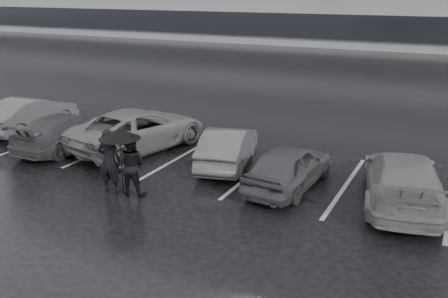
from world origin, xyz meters
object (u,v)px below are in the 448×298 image
pedestrian_right (131,165)px  car_west_d (30,114)px  car_west_b (139,129)px  car_west_c (68,131)px  car_main (289,166)px  car_west_a (228,147)px  car_east (403,179)px  pedestrian_left (109,161)px

pedestrian_right → car_west_d: bearing=-35.5°
car_west_b → car_west_c: bearing=35.6°
car_main → car_west_c: (-8.20, 0.04, -0.01)m
car_west_b → pedestrian_right: 4.09m
car_west_b → pedestrian_right: (2.21, -3.44, 0.13)m
car_west_a → car_east: size_ratio=0.79×
car_main → car_west_a: 2.54m
car_east → pedestrian_right: pedestrian_right is taller
car_west_c → car_east: size_ratio=0.91×
car_west_a → car_east: (5.39, -0.64, 0.07)m
car_west_a → car_east: car_east is taller
car_main → car_west_a: (-2.36, 0.93, -0.02)m
car_main → car_west_b: car_west_b is taller
car_west_c → car_west_d: size_ratio=1.06×
car_west_a → car_west_c: size_ratio=0.87×
pedestrian_right → car_west_b: bearing=-67.6°
car_main → car_east: size_ratio=0.79×
car_west_c → car_west_b: bearing=-155.4°
pedestrian_right → pedestrian_left: bearing=-0.3°
car_main → car_west_d: size_ratio=0.92×
car_east → pedestrian_left: bearing=9.6°
car_west_c → car_west_d: car_west_d is taller
car_east → car_west_b: bearing=-16.1°
pedestrian_left → car_west_b: bearing=-78.3°
car_west_a → car_west_c: 5.91m
car_west_c → pedestrian_right: size_ratio=2.52×
car_main → pedestrian_left: size_ratio=2.05×
car_main → pedestrian_right: 4.39m
car_west_b → pedestrian_left: 3.89m
pedestrian_left → pedestrian_right: size_ratio=1.06×
car_west_b → car_east: (8.92, -0.77, -0.04)m
pedestrian_right → car_east: bearing=-168.7°
car_west_c → car_west_d: (-2.95, 1.09, 0.04)m
car_west_b → car_main: bearing=-178.5°
car_west_c → car_west_d: bearing=-19.6°
car_west_d → car_east: car_east is taller
car_west_a → pedestrian_right: bearing=54.5°
pedestrian_left → pedestrian_right: (0.63, 0.11, -0.05)m
car_main → car_west_c: car_main is taller
car_west_a → car_west_b: (-3.53, 0.13, 0.10)m
car_main → car_east: bearing=-170.6°
car_west_b → pedestrian_left: (1.58, -3.55, 0.19)m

